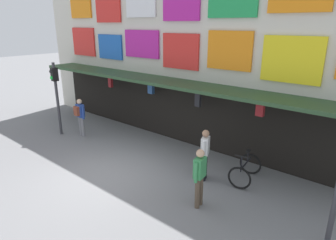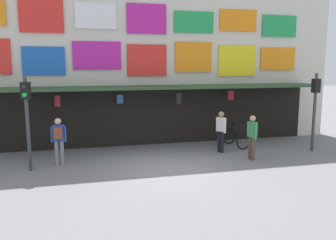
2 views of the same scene
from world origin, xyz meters
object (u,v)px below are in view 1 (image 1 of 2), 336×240
Objects in this scene: bicycle_parked at (245,170)px; pedestrian_in_green at (205,152)px; traffic_light_near at (56,87)px; pedestrian_in_blue at (200,175)px; pedestrian_in_white at (80,115)px.

bicycle_parked is 0.75× the size of pedestrian_in_green.
traffic_light_near reaches higher than pedestrian_in_green.
pedestrian_in_green is 1.00× the size of pedestrian_in_blue.
traffic_light_near is 1.90× the size of pedestrian_in_green.
bicycle_parked is at bearing 7.82° from pedestrian_in_white.
pedestrian_in_green is (-1.04, -0.73, 0.55)m from bicycle_parked.
pedestrian_in_green is 1.48m from pedestrian_in_blue.
pedestrian_in_white is at bearing 171.50° from pedestrian_in_blue.
traffic_light_near is 1.90× the size of pedestrian_in_white.
pedestrian_in_white is (-6.96, 1.04, 0.04)m from pedestrian_in_blue.
pedestrian_in_green and pedestrian_in_white have the same top height.
bicycle_parked is 7.40m from pedestrian_in_white.
pedestrian_in_white is (0.92, 0.46, -1.16)m from traffic_light_near.
traffic_light_near is 8.54m from bicycle_parked.
pedestrian_in_blue is at bearing -99.68° from bicycle_parked.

